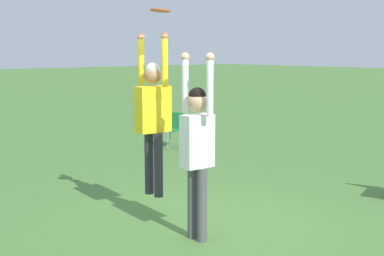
# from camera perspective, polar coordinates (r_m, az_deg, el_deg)

# --- Properties ---
(ground_plane) EXTENTS (120.00, 120.00, 0.00)m
(ground_plane) POSITION_cam_1_polar(r_m,az_deg,el_deg) (7.26, 0.97, -10.17)
(ground_plane) COLOR #4C7A38
(person_jumping) EXTENTS (0.62, 0.47, 2.17)m
(person_jumping) POSITION_cam_1_polar(r_m,az_deg,el_deg) (7.09, -4.17, 1.92)
(person_jumping) COLOR #2D2D38
(person_jumping) RESTS_ON ground_plane
(person_defending) EXTENTS (0.54, 0.40, 2.27)m
(person_defending) POSITION_cam_1_polar(r_m,az_deg,el_deg) (6.38, 0.56, -1.43)
(person_defending) COLOR #4C4C51
(person_defending) RESTS_ON ground_plane
(frisbee) EXTENTS (0.25, 0.25, 0.04)m
(frisbee) POSITION_cam_1_polar(r_m,az_deg,el_deg) (6.76, -3.39, 12.40)
(frisbee) COLOR #E04C23
(camping_chair_1) EXTENTS (0.61, 0.67, 0.84)m
(camping_chair_1) POSITION_cam_1_polar(r_m,az_deg,el_deg) (12.73, -2.17, 0.18)
(camping_chair_1) COLOR gray
(camping_chair_1) RESTS_ON ground_plane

